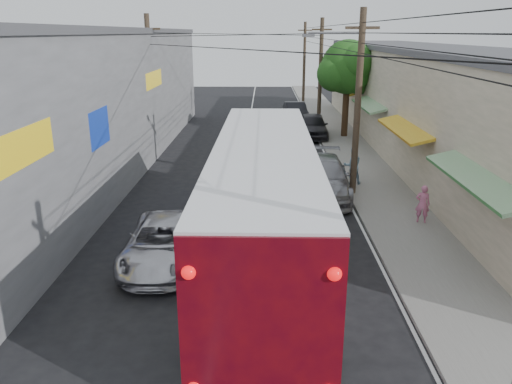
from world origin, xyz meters
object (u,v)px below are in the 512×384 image
(pedestrian_far, at_px, (353,166))
(jeepney, at_px, (163,243))
(parked_car_mid, at_px, (313,126))
(parked_car_far, at_px, (296,112))
(parked_suv, at_px, (322,177))
(pedestrian_near, at_px, (423,204))
(coach_bus, at_px, (264,204))

(pedestrian_far, bearing_deg, jeepney, 46.46)
(parked_car_mid, distance_m, pedestrian_far, 11.60)
(parked_car_far, bearing_deg, parked_suv, -95.06)
(jeepney, bearing_deg, parked_car_mid, 70.11)
(parked_car_far, relative_size, pedestrian_near, 3.13)
(jeepney, bearing_deg, parked_suv, 48.81)
(parked_suv, bearing_deg, parked_car_far, 93.21)
(coach_bus, height_order, pedestrian_far, coach_bus)
(parked_car_mid, distance_m, pedestrian_near, 16.82)
(pedestrian_far, bearing_deg, coach_bus, 61.64)
(pedestrian_near, distance_m, pedestrian_far, 5.36)
(pedestrian_near, relative_size, pedestrian_far, 0.83)
(parked_car_far, xyz_separation_m, pedestrian_near, (3.40, -23.38, 0.10))
(parked_suv, distance_m, parked_car_mid, 13.02)
(coach_bus, bearing_deg, jeepney, 177.34)
(parked_suv, distance_m, pedestrian_near, 4.97)
(pedestrian_near, bearing_deg, pedestrian_far, -53.16)
(parked_car_far, bearing_deg, parked_car_mid, -88.32)
(coach_bus, distance_m, parked_suv, 7.74)
(jeepney, relative_size, parked_car_mid, 1.01)
(coach_bus, height_order, jeepney, coach_bus)
(coach_bus, height_order, parked_car_mid, coach_bus)
(coach_bus, height_order, parked_car_far, coach_bus)
(parked_car_mid, xyz_separation_m, parked_car_far, (-0.80, 6.77, -0.07))
(parked_suv, relative_size, pedestrian_near, 3.99)
(parked_suv, distance_m, pedestrian_far, 2.15)
(coach_bus, relative_size, parked_car_mid, 2.85)
(parked_suv, bearing_deg, coach_bus, -106.68)
(parked_suv, relative_size, parked_car_far, 1.27)
(coach_bus, bearing_deg, parked_car_far, 84.85)
(pedestrian_near, xyz_separation_m, pedestrian_far, (-1.80, 5.05, 0.15))
(parked_car_mid, height_order, pedestrian_far, pedestrian_far)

